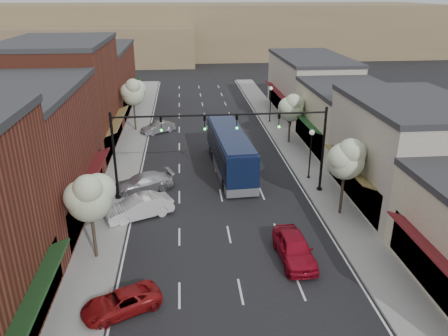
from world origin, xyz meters
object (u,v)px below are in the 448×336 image
object	(u,v)px
tree_left_near	(90,196)
parked_car_b	(139,207)
lamp_post_near	(311,146)
signal_mast_left	(146,143)
tree_right_far	(291,107)
red_hatchback	(294,248)
lamp_post_far	(271,98)
parked_car_a	(121,302)
tree_right_near	(347,158)
coach_bus	(230,151)
parked_car_c	(143,183)
parked_car_e	(158,127)
signal_mast_right	(294,138)
tree_left_far	(133,92)

from	to	relation	value
tree_left_near	parked_car_b	size ratio (longest dim) A/B	1.18
lamp_post_near	signal_mast_left	bearing A→B (deg)	-169.44
parked_car_b	tree_right_far	bearing A→B (deg)	112.21
tree_right_far	red_hatchback	size ratio (longest dim) A/B	1.15
signal_mast_left	lamp_post_far	xyz separation A→B (m)	(13.42, 20.00, -1.62)
tree_left_near	lamp_post_near	world-z (taller)	tree_left_near
lamp_post_far	parked_car_a	world-z (taller)	lamp_post_far
tree_right_near	tree_right_far	bearing A→B (deg)	90.00
lamp_post_near	lamp_post_far	distance (m)	17.50
tree_right_near	coach_bus	size ratio (longest dim) A/B	0.49
tree_right_near	lamp_post_far	distance (m)	24.11
lamp_post_near	parked_car_b	distance (m)	15.15
lamp_post_far	parked_car_c	world-z (taller)	lamp_post_far
tree_right_near	parked_car_e	bearing A→B (deg)	123.66
red_hatchback	parked_car_a	world-z (taller)	red_hatchback
lamp_post_far	parked_car_b	distance (m)	26.99
signal_mast_left	signal_mast_right	bearing A→B (deg)	0.00
parked_car_b	lamp_post_near	bearing A→B (deg)	87.86
tree_left_near	lamp_post_near	size ratio (longest dim) A/B	1.28
lamp_post_far	lamp_post_near	bearing A→B (deg)	-90.00
signal_mast_right	lamp_post_near	size ratio (longest dim) A/B	1.85
tree_left_far	tree_right_far	bearing A→B (deg)	-19.87
tree_left_near	tree_left_far	distance (m)	26.00
signal_mast_right	parked_car_e	xyz separation A→B (m)	(-11.30, 17.00, -3.98)
tree_right_near	parked_car_a	xyz separation A→B (m)	(-14.55, -8.91, -3.89)
tree_right_far	tree_right_near	bearing A→B (deg)	-90.00
parked_car_c	parked_car_b	bearing A→B (deg)	-19.12
signal_mast_left	tree_right_far	bearing A→B (deg)	40.54
tree_right_far	parked_car_e	distance (m)	15.28
parked_car_b	parked_car_c	world-z (taller)	parked_car_b
signal_mast_right	signal_mast_left	size ratio (longest dim) A/B	1.00
tree_right_far	parked_car_c	bearing A→B (deg)	-144.31
tree_left_far	signal_mast_left	bearing A→B (deg)	-81.65
lamp_post_far	coach_bus	world-z (taller)	lamp_post_far
coach_bus	parked_car_c	bearing A→B (deg)	-158.28
tree_right_far	coach_bus	size ratio (longest dim) A/B	0.45
tree_right_near	parked_car_e	xyz separation A→B (m)	(-14.02, 21.06, -3.81)
parked_car_c	signal_mast_right	bearing A→B (deg)	62.85
signal_mast_left	parked_car_a	xyz separation A→B (m)	(-0.58, -12.97, -4.07)
parked_car_a	parked_car_e	xyz separation A→B (m)	(0.52, 29.97, 0.09)
lamp_post_near	red_hatchback	xyz separation A→B (m)	(-4.21, -11.79, -2.20)
tree_right_far	red_hatchback	distance (m)	21.99
tree_left_far	parked_car_a	size ratio (longest dim) A/B	1.53
signal_mast_left	coach_bus	distance (m)	8.95
lamp_post_far	tree_right_near	bearing A→B (deg)	-88.70
signal_mast_left	parked_car_c	xyz separation A→B (m)	(-0.58, 1.50, -3.90)
parked_car_a	tree_right_far	bearing A→B (deg)	124.05
parked_car_c	parked_car_e	bearing A→B (deg)	158.13
lamp_post_far	signal_mast_right	bearing A→B (deg)	-96.22
tree_right_near	lamp_post_far	bearing A→B (deg)	91.30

